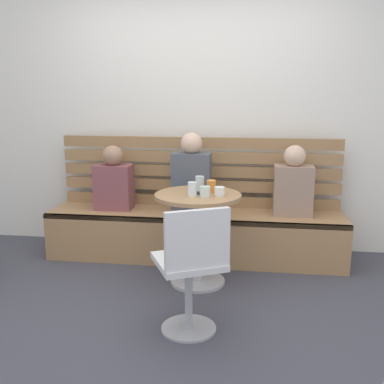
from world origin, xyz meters
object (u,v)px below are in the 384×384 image
at_px(cup_ceramic_white, 220,191).
at_px(person_child_middle, 114,181).
at_px(white_chair, 192,266).
at_px(cup_glass_short, 205,192).
at_px(cup_tumbler_orange, 211,186).
at_px(cafe_table, 198,221).
at_px(cup_water_clear, 192,189).
at_px(person_adult, 192,178).
at_px(person_child_left, 293,185).
at_px(phone_on_table, 198,193).
at_px(booth_bench, 195,235).
at_px(cup_glass_tall, 200,183).

bearing_deg(cup_ceramic_white, person_child_middle, 149.01).
relative_size(white_chair, cup_glass_short, 10.63).
bearing_deg(cup_glass_short, cup_tumbler_orange, 77.80).
bearing_deg(person_child_middle, white_chair, -56.02).
relative_size(cafe_table, white_chair, 0.87).
xyz_separation_m(cup_water_clear, cup_glass_short, (0.10, -0.00, -0.02)).
bearing_deg(person_child_middle, person_adult, -2.90).
bearing_deg(cup_glass_short, cup_water_clear, 177.25).
xyz_separation_m(person_child_middle, cup_water_clear, (0.84, -0.67, 0.09)).
height_order(person_child_left, cup_glass_short, person_child_left).
height_order(cafe_table, cup_ceramic_white, cup_ceramic_white).
xyz_separation_m(white_chair, cup_water_clear, (-0.10, 0.72, 0.33)).
relative_size(person_child_left, phone_on_table, 4.47).
height_order(cafe_table, person_child_left, person_child_left).
bearing_deg(booth_bench, cup_tumbler_orange, -68.38).
bearing_deg(cup_water_clear, booth_bench, 95.93).
relative_size(booth_bench, cup_glass_tall, 22.50).
xyz_separation_m(person_child_left, cup_tumbler_orange, (-0.68, -0.54, 0.07)).
bearing_deg(person_adult, cup_glass_tall, -73.36).
relative_size(booth_bench, cup_tumbler_orange, 27.00).
relative_size(person_child_left, cup_ceramic_white, 7.83).
height_order(person_adult, cup_water_clear, person_adult).
xyz_separation_m(person_adult, person_child_middle, (-0.74, 0.04, -0.06)).
distance_m(person_adult, person_child_middle, 0.74).
bearing_deg(person_child_left, cup_tumbler_orange, -141.55).
distance_m(cup_glass_short, cup_glass_tall, 0.22).
relative_size(white_chair, person_child_left, 1.36).
distance_m(person_child_left, phone_on_table, 0.97).
distance_m(booth_bench, cup_water_clear, 0.86).
distance_m(white_chair, person_child_middle, 1.69).
xyz_separation_m(cafe_table, person_adult, (-0.13, 0.54, 0.25)).
bearing_deg(cup_glass_tall, cup_glass_short, -72.03).
xyz_separation_m(white_chair, cup_ceramic_white, (0.11, 0.76, 0.31)).
height_order(person_child_middle, phone_on_table, person_child_middle).
bearing_deg(cafe_table, person_adult, 103.33).
bearing_deg(white_chair, cup_ceramic_white, 82.14).
bearing_deg(person_adult, white_chair, -81.76).
distance_m(cup_tumbler_orange, cup_glass_short, 0.15).
bearing_deg(cup_water_clear, cup_tumbler_orange, 47.75).
relative_size(booth_bench, person_child_left, 4.31).
bearing_deg(cafe_table, cup_tumbler_orange, 30.88).
relative_size(booth_bench, cafe_table, 3.65).
bearing_deg(cup_ceramic_white, cup_water_clear, -168.71).
height_order(white_chair, cup_glass_tall, cup_glass_tall).
distance_m(person_adult, cup_water_clear, 0.64).
distance_m(person_child_middle, phone_on_table, 1.04).
height_order(white_chair, person_child_left, person_child_left).
bearing_deg(cup_tumbler_orange, person_adult, 115.02).
distance_m(cafe_table, cup_glass_short, 0.28).
height_order(cafe_table, cup_water_clear, cup_water_clear).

